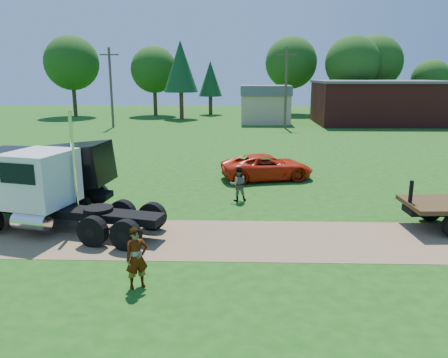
{
  "coord_description": "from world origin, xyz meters",
  "views": [
    {
      "loc": [
        0.52,
        -15.65,
        6.16
      ],
      "look_at": [
        -0.05,
        3.14,
        1.6
      ],
      "focal_mm": 35.0,
      "sensor_mm": 36.0,
      "label": 1
    }
  ],
  "objects_px": {
    "black_dump_truck": "(40,172)",
    "orange_pickup": "(267,167)",
    "spectator_a": "(137,258)",
    "white_semi_tractor": "(43,191)"
  },
  "relations": [
    {
      "from": "black_dump_truck",
      "to": "orange_pickup",
      "type": "distance_m",
      "value": 12.5
    },
    {
      "from": "spectator_a",
      "to": "orange_pickup",
      "type": "bearing_deg",
      "value": 40.64
    },
    {
      "from": "black_dump_truck",
      "to": "spectator_a",
      "type": "height_order",
      "value": "black_dump_truck"
    },
    {
      "from": "white_semi_tractor",
      "to": "black_dump_truck",
      "type": "bearing_deg",
      "value": 130.37
    },
    {
      "from": "white_semi_tractor",
      "to": "orange_pickup",
      "type": "distance_m",
      "value": 13.03
    },
    {
      "from": "black_dump_truck",
      "to": "orange_pickup",
      "type": "relative_size",
      "value": 1.38
    },
    {
      "from": "white_semi_tractor",
      "to": "orange_pickup",
      "type": "xyz_separation_m",
      "value": [
        9.51,
        8.86,
        -0.86
      ]
    },
    {
      "from": "white_semi_tractor",
      "to": "spectator_a",
      "type": "xyz_separation_m",
      "value": [
        4.82,
        -4.83,
        -0.69
      ]
    },
    {
      "from": "spectator_a",
      "to": "black_dump_truck",
      "type": "bearing_deg",
      "value": 98.61
    },
    {
      "from": "orange_pickup",
      "to": "spectator_a",
      "type": "bearing_deg",
      "value": 147.5
    }
  ]
}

